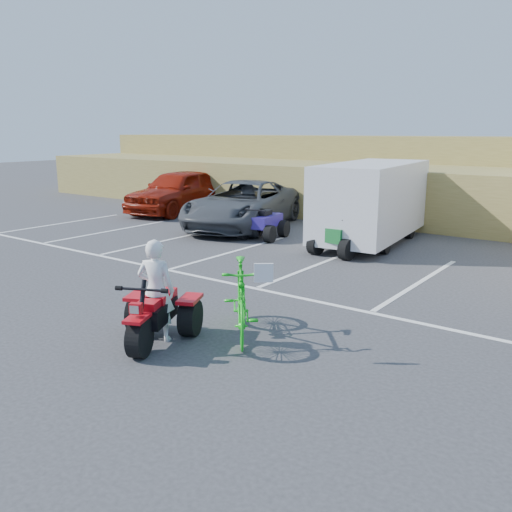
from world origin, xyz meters
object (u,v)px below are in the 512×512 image
Objects in this scene: quad_atv_green at (342,254)px; red_trike_atv at (155,343)px; red_car at (178,191)px; cargo_trailer at (372,200)px; rider at (156,290)px; grey_pickup at (243,204)px; quad_atv_blue at (264,238)px; green_dirt_bike at (241,299)px.

red_trike_atv is at bearing -80.29° from quad_atv_green.
red_car is 0.98× the size of cargo_trailer.
rider is 0.29× the size of grey_pickup.
grey_pickup is 1.12× the size of red_car.
rider is at bearing -74.68° from quad_atv_blue.
quad_atv_green is (4.84, -1.72, -0.81)m from grey_pickup.
rider is 1.01× the size of quad_atv_green.
quad_atv_green is at bearing -34.50° from grey_pickup.
cargo_trailer is at bearing 61.75° from green_dirt_bike.
red_car is at bearing 148.92° from grey_pickup.
quad_atv_green is at bearing 69.91° from red_trike_atv.
green_dirt_bike is at bearing 24.78° from red_trike_atv.
red_car is (-9.81, 10.50, 0.05)m from rider.
rider is 0.79× the size of green_dirt_bike.
red_trike_atv is 9.64m from cargo_trailer.
quad_atv_green reaches higher than quad_atv_blue.
rider is at bearing -175.15° from green_dirt_bike.
red_car reaches higher than quad_atv_green.
grey_pickup reaches higher than quad_atv_blue.
green_dirt_bike is 10.45m from grey_pickup.
green_dirt_bike is 0.41× the size of red_car.
cargo_trailer reaches higher than quad_atv_green.
grey_pickup is at bearing 88.77° from green_dirt_bike.
rider is 8.81m from quad_atv_blue.
grey_pickup is 5.21m from quad_atv_green.
green_dirt_bike is 14.42m from red_car.
green_dirt_bike is 0.36× the size of grey_pickup.
quad_atv_green is at bearing -18.28° from quad_atv_blue.
rider is at bearing -54.68° from red_car.
grey_pickup is at bearing -23.90° from red_car.
cargo_trailer is 2.30m from quad_atv_green.
quad_atv_blue is (6.21, -2.50, -0.89)m from red_car.
quad_atv_green is at bearing 64.34° from green_dirt_bike.
quad_atv_green is at bearing -25.71° from red_car.
grey_pickup is 4.83m from cargo_trailer.
red_trike_atv is 0.28× the size of grey_pickup.
quad_atv_green is (-0.61, 7.63, 0.00)m from red_trike_atv.
cargo_trailer is (9.22, -1.11, 0.41)m from red_car.
quad_atv_green is (3.05, -0.50, 0.00)m from quad_atv_blue.
cargo_trailer is (-1.59, 8.44, 0.67)m from green_dirt_bike.
cargo_trailer is at bearing -111.04° from rider.
quad_atv_blue is at bearing -29.66° from red_car.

